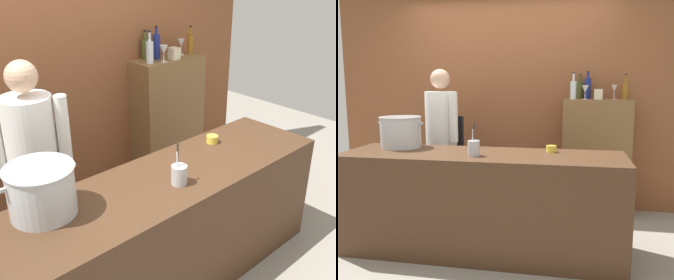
% 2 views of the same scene
% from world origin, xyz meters
% --- Properties ---
extents(ground_plane, '(8.00, 8.00, 0.00)m').
position_xyz_m(ground_plane, '(0.00, 0.00, 0.00)').
color(ground_plane, gray).
extents(brick_back_panel, '(4.40, 0.10, 3.00)m').
position_xyz_m(brick_back_panel, '(0.00, 1.40, 1.50)').
color(brick_back_panel, brown).
rests_on(brick_back_panel, ground_plane).
extents(prep_counter, '(2.48, 0.70, 0.90)m').
position_xyz_m(prep_counter, '(0.00, 0.00, 0.45)').
color(prep_counter, '#472D1C').
rests_on(prep_counter, ground_plane).
extents(bar_cabinet, '(0.76, 0.32, 1.33)m').
position_xyz_m(bar_cabinet, '(1.05, 1.19, 0.67)').
color(bar_cabinet, brown).
rests_on(bar_cabinet, ground_plane).
extents(chef, '(0.46, 0.41, 1.66)m').
position_xyz_m(chef, '(-0.63, 0.72, 0.96)').
color(chef, black).
rests_on(chef, ground_plane).
extents(stockpot_large, '(0.45, 0.39, 0.29)m').
position_xyz_m(stockpot_large, '(-0.84, 0.17, 1.05)').
color(stockpot_large, '#B7BABF').
rests_on(stockpot_large, prep_counter).
extents(utensil_crock, '(0.10, 0.10, 0.28)m').
position_xyz_m(utensil_crock, '(-0.04, -0.11, 0.97)').
color(utensil_crock, '#B7BABF').
rests_on(utensil_crock, prep_counter).
extents(butter_jar, '(0.09, 0.09, 0.06)m').
position_xyz_m(butter_jar, '(0.60, 0.17, 0.93)').
color(butter_jar, yellow).
rests_on(butter_jar, prep_counter).
extents(wine_bottle_cobalt, '(0.07, 0.07, 0.31)m').
position_xyz_m(wine_bottle_cobalt, '(0.94, 1.23, 1.46)').
color(wine_bottle_cobalt, navy).
rests_on(wine_bottle_cobalt, bar_cabinet).
extents(wine_bottle_clear, '(0.07, 0.07, 0.30)m').
position_xyz_m(wine_bottle_clear, '(0.78, 1.14, 1.44)').
color(wine_bottle_clear, silver).
rests_on(wine_bottle_clear, bar_cabinet).
extents(wine_bottle_amber, '(0.06, 0.06, 0.28)m').
position_xyz_m(wine_bottle_amber, '(1.34, 1.17, 1.44)').
color(wine_bottle_amber, '#8C5919').
rests_on(wine_bottle_amber, bar_cabinet).
extents(wine_bottle_olive, '(0.08, 0.08, 0.28)m').
position_xyz_m(wine_bottle_olive, '(0.85, 1.29, 1.44)').
color(wine_bottle_olive, '#475123').
rests_on(wine_bottle_olive, bar_cabinet).
extents(wine_glass_short, '(0.07, 0.07, 0.16)m').
position_xyz_m(wine_glass_short, '(1.22, 1.19, 1.45)').
color(wine_glass_short, silver).
rests_on(wine_glass_short, bar_cabinet).
extents(wine_glass_wide, '(0.08, 0.08, 0.16)m').
position_xyz_m(wine_glass_wide, '(0.90, 1.09, 1.44)').
color(wine_glass_wide, silver).
rests_on(wine_glass_wide, bar_cabinet).
extents(spice_tin_cream, '(0.09, 0.09, 0.11)m').
position_xyz_m(spice_tin_cream, '(1.05, 1.10, 1.39)').
color(spice_tin_cream, beige).
rests_on(spice_tin_cream, bar_cabinet).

